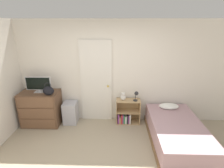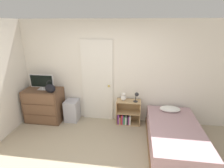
# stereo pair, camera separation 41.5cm
# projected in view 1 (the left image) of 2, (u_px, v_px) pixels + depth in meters

# --- Properties ---
(wall_back) EXTENTS (10.00, 0.06, 2.55)m
(wall_back) POSITION_uv_depth(u_px,v_px,m) (107.00, 73.00, 4.35)
(wall_back) COLOR silver
(wall_back) RESTS_ON ground_plane
(door_closed) EXTENTS (0.79, 0.09, 2.09)m
(door_closed) POSITION_uv_depth(u_px,v_px,m) (96.00, 82.00, 4.39)
(door_closed) COLOR silver
(door_closed) RESTS_ON ground_plane
(dresser) EXTENTS (0.92, 0.56, 0.86)m
(dresser) POSITION_uv_depth(u_px,v_px,m) (41.00, 108.00, 4.37)
(dresser) COLOR brown
(dresser) RESTS_ON ground_plane
(tv) EXTENTS (0.61, 0.16, 0.39)m
(tv) POSITION_uv_depth(u_px,v_px,m) (38.00, 84.00, 4.18)
(tv) COLOR #B7B7BC
(tv) RESTS_ON dresser
(handbag) EXTENTS (0.26, 0.14, 0.31)m
(handbag) POSITION_uv_depth(u_px,v_px,m) (48.00, 91.00, 4.02)
(handbag) COLOR black
(handbag) RESTS_ON dresser
(storage_bin) EXTENTS (0.34, 0.37, 0.55)m
(storage_bin) POSITION_uv_depth(u_px,v_px,m) (71.00, 112.00, 4.49)
(storage_bin) COLOR #ADADB7
(storage_bin) RESTS_ON ground_plane
(bookshelf) EXTENTS (0.60, 0.30, 0.63)m
(bookshelf) POSITION_uv_depth(u_px,v_px,m) (126.00, 114.00, 4.49)
(bookshelf) COLOR tan
(bookshelf) RESTS_ON ground_plane
(teddy_bear) EXTENTS (0.13, 0.13, 0.20)m
(teddy_bear) POSITION_uv_depth(u_px,v_px,m) (123.00, 97.00, 4.34)
(teddy_bear) COLOR silver
(teddy_bear) RESTS_ON bookshelf
(desk_lamp) EXTENTS (0.12, 0.12, 0.25)m
(desk_lamp) POSITION_uv_depth(u_px,v_px,m) (136.00, 94.00, 4.26)
(desk_lamp) COLOR #262628
(desk_lamp) RESTS_ON bookshelf
(bed) EXTENTS (1.06, 1.90, 0.59)m
(bed) POSITION_uv_depth(u_px,v_px,m) (176.00, 133.00, 3.72)
(bed) COLOR brown
(bed) RESTS_ON ground_plane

